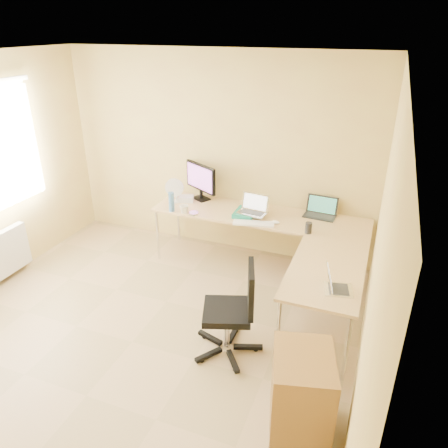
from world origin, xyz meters
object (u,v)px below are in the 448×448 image
at_px(desk_main, 258,241).
at_px(keyboard, 253,223).
at_px(desk_return, 323,301).
at_px(office_chair, 227,307).
at_px(desk_fan, 176,191).
at_px(cabinet, 301,396).
at_px(water_bottle, 171,202).
at_px(laptop_center, 252,205).
at_px(mug, 184,209).
at_px(laptop_return, 340,281).
at_px(monitor, 201,182).
at_px(laptop_black, 320,207).

relative_size(desk_main, keyboard, 5.56).
relative_size(desk_return, office_chair, 1.39).
bearing_deg(desk_fan, cabinet, -58.97).
bearing_deg(water_bottle, desk_main, 15.88).
height_order(laptop_center, mug, laptop_center).
xyz_separation_m(laptop_center, water_bottle, (-0.99, -0.18, -0.04)).
relative_size(laptop_center, cabinet, 0.46).
bearing_deg(laptop_return, water_bottle, 52.33).
bearing_deg(cabinet, desk_main, 99.94).
relative_size(desk_main, office_chair, 2.83).
bearing_deg(desk_return, mug, 159.21).
height_order(desk_return, mug, mug).
height_order(desk_main, mug, mug).
bearing_deg(monitor, water_bottle, -80.76).
height_order(monitor, office_chair, monitor).
distance_m(desk_return, laptop_return, 0.58).
height_order(mug, cabinet, mug).
xyz_separation_m(desk_main, mug, (-0.88, -0.30, 0.42)).
bearing_deg(keyboard, monitor, 138.21).
height_order(keyboard, mug, mug).
bearing_deg(laptop_return, desk_main, 28.00).
bearing_deg(keyboard, water_bottle, 167.55).
bearing_deg(laptop_black, office_chair, -101.62).
height_order(desk_main, cabinet, cabinet).
bearing_deg(laptop_return, laptop_center, 32.00).
bearing_deg(laptop_black, monitor, -175.73).
distance_m(desk_fan, laptop_return, 2.61).
bearing_deg(laptop_black, laptop_return, -70.18).
relative_size(desk_main, desk_fan, 8.77).
bearing_deg(mug, desk_return, -20.79).
distance_m(monitor, laptop_return, 2.51).
bearing_deg(water_bottle, desk_return, -19.17).
xyz_separation_m(keyboard, mug, (-0.89, 0.00, 0.04)).
relative_size(laptop_black, keyboard, 0.79).
xyz_separation_m(laptop_center, cabinet, (1.07, -2.14, -0.53)).
height_order(monitor, desk_fan, monitor).
distance_m(laptop_black, desk_fan, 1.84).
bearing_deg(laptop_return, laptop_black, 3.17).
distance_m(desk_return, cabinet, 1.26).
height_order(desk_return, cabinet, cabinet).
xyz_separation_m(mug, laptop_return, (2.00, -1.03, 0.04)).
relative_size(mug, office_chair, 0.12).
bearing_deg(desk_main, laptop_center, -115.36).
relative_size(desk_fan, cabinet, 0.41).
bearing_deg(office_chair, monitor, 100.97).
height_order(laptop_black, laptop_return, laptop_black).
distance_m(desk_return, office_chair, 1.01).
distance_m(water_bottle, desk_fan, 0.30).
bearing_deg(water_bottle, monitor, 70.14).
relative_size(monitor, mug, 5.20).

